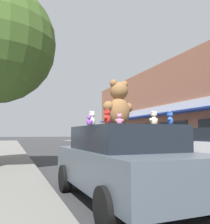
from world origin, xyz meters
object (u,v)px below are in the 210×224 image
at_px(plush_art_car, 123,161).
at_px(teddy_bear_pink, 119,120).
at_px(teddy_bear_white, 92,119).
at_px(parked_car_far_right, 150,142).
at_px(teddy_bear_blue, 170,119).
at_px(teddy_bear_giant, 119,104).
at_px(teddy_bear_red, 107,117).
at_px(teddy_bear_cream, 154,119).
at_px(teddy_bear_purple, 89,121).

xyz_separation_m(plush_art_car, teddy_bear_pink, (-0.22, -0.31, 0.82)).
height_order(teddy_bear_white, parked_car_far_right, teddy_bear_white).
relative_size(teddy_bear_blue, teddy_bear_white, 0.86).
bearing_deg(parked_car_far_right, teddy_bear_giant, -123.88).
relative_size(teddy_bear_giant, teddy_bear_pink, 4.40).
distance_m(plush_art_car, teddy_bear_red, 1.24).
bearing_deg(teddy_bear_red, teddy_bear_giant, -178.40).
height_order(teddy_bear_giant, teddy_bear_red, teddy_bear_giant).
bearing_deg(teddy_bear_cream, teddy_bear_purple, -29.76).
bearing_deg(teddy_bear_white, teddy_bear_purple, 20.91).
distance_m(plush_art_car, teddy_bear_giant, 1.22).
relative_size(teddy_bear_blue, teddy_bear_pink, 1.18).
distance_m(teddy_bear_cream, teddy_bear_purple, 1.34).
relative_size(plush_art_car, teddy_bear_blue, 15.50).
xyz_separation_m(plush_art_car, teddy_bear_white, (-0.58, 0.29, 0.86)).
xyz_separation_m(teddy_bear_purple, parked_car_far_right, (6.88, 9.30, -0.75)).
bearing_deg(teddy_bear_pink, parked_car_far_right, -101.25).
bearing_deg(teddy_bear_blue, parked_car_far_right, -165.46).
xyz_separation_m(teddy_bear_cream, parked_car_far_right, (5.58, 9.63, -0.80)).
relative_size(plush_art_car, teddy_bear_cream, 13.16).
xyz_separation_m(teddy_bear_giant, teddy_bear_pink, (-0.23, -0.56, -0.37)).
relative_size(plush_art_car, teddy_bear_pink, 18.23).
distance_m(teddy_bear_blue, parked_car_far_right, 11.55).
height_order(teddy_bear_white, teddy_bear_pink, teddy_bear_white).
xyz_separation_m(teddy_bear_white, parked_car_far_right, (6.78, 9.17, -0.80)).
distance_m(teddy_bear_cream, parked_car_far_right, 11.16).
bearing_deg(teddy_bear_giant, teddy_bear_purple, -4.10).
relative_size(teddy_bear_red, teddy_bear_pink, 1.17).
distance_m(teddy_bear_cream, teddy_bear_pink, 0.85).
height_order(teddy_bear_blue, teddy_bear_cream, teddy_bear_cream).
distance_m(teddy_bear_blue, teddy_bear_pink, 0.96).
xyz_separation_m(teddy_bear_red, parked_car_far_right, (6.81, 10.14, -0.78)).
bearing_deg(teddy_bear_white, teddy_bear_red, 55.74).
distance_m(teddy_bear_red, teddy_bear_white, 0.97).
height_order(teddy_bear_cream, parked_car_far_right, teddy_bear_cream).
bearing_deg(teddy_bear_purple, teddy_bear_pink, 177.54).
relative_size(teddy_bear_cream, teddy_bear_purple, 1.46).
bearing_deg(teddy_bear_white, teddy_bear_cream, 126.14).
bearing_deg(teddy_bear_pink, plush_art_car, -102.78).
relative_size(teddy_bear_red, teddy_bear_purple, 1.24).
height_order(teddy_bear_giant, teddy_bear_blue, teddy_bear_giant).
height_order(teddy_bear_red, teddy_bear_cream, teddy_bear_cream).
bearing_deg(teddy_bear_pink, teddy_bear_cream, -148.41).
height_order(teddy_bear_red, teddy_bear_purple, teddy_bear_red).
bearing_deg(teddy_bear_white, teddy_bear_blue, 110.28).
bearing_deg(plush_art_car, teddy_bear_blue, -45.82).
bearing_deg(teddy_bear_purple, teddy_bear_white, -82.55).
height_order(teddy_bear_blue, teddy_bear_purple, teddy_bear_blue).
bearing_deg(teddy_bear_pink, teddy_bear_white, -37.36).
height_order(plush_art_car, teddy_bear_blue, teddy_bear_blue).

